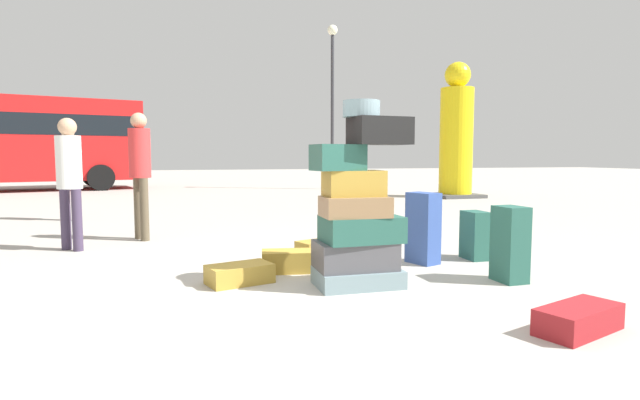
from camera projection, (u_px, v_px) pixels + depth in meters
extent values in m
plane|color=#ADA89E|center=(325.00, 291.00, 4.40)|extent=(80.00, 80.00, 0.00)
cube|color=gray|center=(358.00, 277.00, 4.57)|extent=(0.77, 0.50, 0.16)
cube|color=#4C4C51|center=(355.00, 255.00, 4.56)|extent=(0.72, 0.47, 0.25)
cube|color=#26594C|center=(361.00, 229.00, 4.53)|extent=(0.72, 0.48, 0.23)
cube|color=olive|center=(355.00, 207.00, 4.46)|extent=(0.60, 0.40, 0.18)
cube|color=#B28C33|center=(354.00, 183.00, 4.50)|extent=(0.52, 0.34, 0.23)
cube|color=#26594C|center=(338.00, 158.00, 4.41)|extent=(0.48, 0.36, 0.23)
cube|color=black|center=(380.00, 131.00, 4.47)|extent=(0.55, 0.39, 0.25)
cylinder|color=gray|center=(361.00, 109.00, 4.46)|extent=(0.33, 0.33, 0.15)
cube|color=maroon|center=(579.00, 319.00, 3.37)|extent=(0.72, 0.49, 0.18)
cube|color=#B28C33|center=(240.00, 274.00, 4.66)|extent=(0.66, 0.49, 0.18)
cube|color=#334F99|center=(423.00, 228.00, 5.52)|extent=(0.33, 0.40, 0.79)
cube|color=#B28C33|center=(294.00, 261.00, 5.14)|extent=(0.70, 0.40, 0.22)
cube|color=#26594C|center=(510.00, 244.00, 4.71)|extent=(0.24, 0.32, 0.72)
cube|color=#B28C33|center=(323.00, 250.00, 5.76)|extent=(0.68, 0.49, 0.22)
cube|color=#26594C|center=(475.00, 235.00, 5.75)|extent=(0.22, 0.33, 0.56)
cylinder|color=#3F334C|center=(66.00, 219.00, 6.33)|extent=(0.12, 0.12, 0.78)
cylinder|color=#3F334C|center=(77.00, 220.00, 6.23)|extent=(0.12, 0.12, 0.78)
cylinder|color=white|center=(69.00, 162.00, 6.21)|extent=(0.30, 0.30, 0.66)
sphere|color=tan|center=(67.00, 127.00, 6.18)|extent=(0.22, 0.22, 0.22)
cylinder|color=#3F334C|center=(66.00, 198.00, 9.25)|extent=(0.12, 0.12, 0.83)
cylinder|color=#3F334C|center=(75.00, 198.00, 9.16)|extent=(0.12, 0.12, 0.83)
cylinder|color=#338CCC|center=(69.00, 157.00, 9.14)|extent=(0.30, 0.30, 0.68)
sphere|color=tan|center=(68.00, 132.00, 9.10)|extent=(0.22, 0.22, 0.22)
cylinder|color=brown|center=(138.00, 208.00, 7.14)|extent=(0.12, 0.12, 0.89)
cylinder|color=brown|center=(144.00, 210.00, 6.98)|extent=(0.12, 0.12, 0.89)
cylinder|color=red|center=(140.00, 153.00, 6.99)|extent=(0.30, 0.30, 0.69)
sphere|color=tan|center=(139.00, 121.00, 6.95)|extent=(0.22, 0.22, 0.22)
cylinder|color=yellow|center=(456.00, 143.00, 14.34)|extent=(0.94, 0.94, 3.13)
sphere|color=yellow|center=(458.00, 75.00, 14.17)|extent=(0.73, 0.73, 0.73)
cube|color=#4C4C4C|center=(455.00, 195.00, 14.47)|extent=(1.32, 1.32, 0.10)
cube|color=red|center=(8.00, 140.00, 16.83)|extent=(8.75, 4.45, 2.80)
cube|color=black|center=(7.00, 125.00, 16.78)|extent=(8.59, 4.43, 0.70)
cylinder|color=black|center=(94.00, 175.00, 19.36)|extent=(0.93, 0.46, 0.90)
cylinder|color=black|center=(101.00, 178.00, 17.19)|extent=(0.93, 0.46, 0.90)
cylinder|color=#333338|center=(332.00, 112.00, 17.75)|extent=(0.12, 0.12, 5.50)
sphere|color=#F2F2CC|center=(333.00, 30.00, 17.50)|extent=(0.36, 0.36, 0.36)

